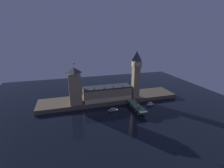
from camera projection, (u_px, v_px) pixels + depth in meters
ground_plane at (117, 111)px, 228.66m from camera, size 400.00×400.00×0.00m
embankment at (110, 99)px, 263.45m from camera, size 220.00×42.00×6.17m
parliament_hall at (107, 93)px, 251.27m from camera, size 72.60×22.79×24.59m
clock_tower at (136, 73)px, 249.90m from camera, size 12.48×12.59×74.94m
victoria_tower at (75, 86)px, 231.66m from camera, size 17.25×17.25×59.38m
bridge at (137, 107)px, 230.12m from camera, size 10.93×46.00×7.27m
car_northbound_trail at (139, 108)px, 218.19m from camera, size 1.86×4.12×1.55m
car_southbound_lead at (140, 106)px, 225.30m from camera, size 1.98×4.65×1.56m
car_southbound_trail at (137, 104)px, 232.59m from camera, size 2.09×4.48×1.42m
pedestrian_near_rail at (137, 109)px, 217.18m from camera, size 0.38×0.38×1.71m
pedestrian_far_rail at (130, 101)px, 240.16m from camera, size 0.38×0.38×1.74m
street_lamp_near at (138, 107)px, 213.13m from camera, size 1.34×0.60×7.30m
street_lamp_mid at (140, 102)px, 229.56m from camera, size 1.34×0.60×6.49m
street_lamp_far at (129, 99)px, 240.23m from camera, size 1.34×0.60×6.50m
boat_upstream at (113, 110)px, 227.37m from camera, size 15.60×4.57×4.52m
boat_downstream at (150, 104)px, 245.72m from camera, size 12.16×4.87×4.84m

